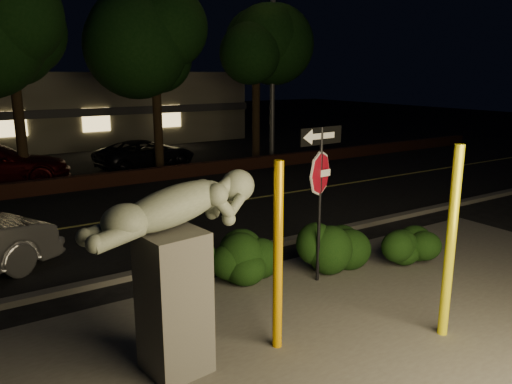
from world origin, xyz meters
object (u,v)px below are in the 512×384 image
yellow_pole_right (450,244)px  signpost (320,174)px  sculpture (175,256)px  parked_car_dark (146,154)px  yellow_pole_left (278,258)px  streetlight (270,10)px

yellow_pole_right → signpost: size_ratio=0.99×
yellow_pole_right → sculpture: yellow_pole_right is taller
sculpture → parked_car_dark: bearing=64.0°
sculpture → parked_car_dark: 15.42m
yellow_pole_left → streetlight: 16.99m
yellow_pole_right → parked_car_dark: size_ratio=0.70×
signpost → sculpture: signpost is taller
signpost → streetlight: 14.48m
signpost → parked_car_dark: 13.44m
parked_car_dark → streetlight: bearing=-113.9°
sculpture → streetlight: bearing=44.6°
yellow_pole_left → yellow_pole_right: yellow_pole_right is taller
signpost → streetlight: streetlight is taller
yellow_pole_right → signpost: signpost is taller
streetlight → parked_car_dark: 8.22m
streetlight → parked_car_dark: streetlight is taller
yellow_pole_right → streetlight: 16.78m
yellow_pole_right → parked_car_dark: 15.97m
yellow_pole_right → streetlight: (6.63, 14.54, 5.13)m
streetlight → parked_car_dark: bearing=142.8°
yellow_pole_left → sculpture: (-1.45, 0.27, 0.24)m
sculpture → yellow_pole_right: bearing=-26.5°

